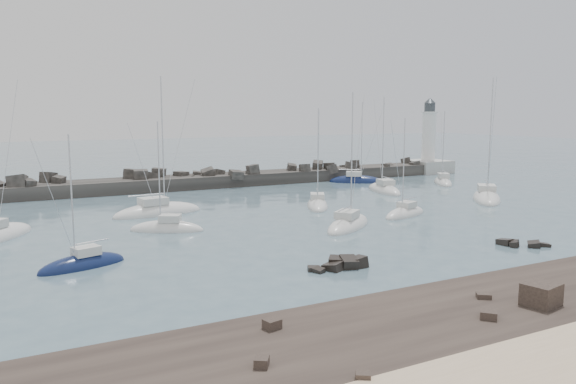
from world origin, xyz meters
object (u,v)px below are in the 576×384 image
object	(u,v)px
sailboat_2	(83,265)
sailboat_11	(486,199)
lighthouse	(428,156)
sailboat_12	(443,183)
sailboat_7	(348,226)
sailboat_6	(317,206)
sailboat_4	(158,213)
sailboat_5	(167,229)
sailboat_10	(384,191)
sailboat_9	(405,214)
sailboat_8	(356,181)

from	to	relation	value
sailboat_2	sailboat_11	bearing A→B (deg)	10.03
lighthouse	sailboat_12	distance (m)	17.76
sailboat_2	sailboat_7	distance (m)	25.32
sailboat_2	sailboat_11	xyz separation A→B (m)	(50.60, 8.95, 0.01)
sailboat_11	sailboat_7	bearing A→B (deg)	-166.60
sailboat_6	sailboat_7	size ratio (longest dim) A/B	0.89
lighthouse	sailboat_7	size ratio (longest dim) A/B	1.03
sailboat_12	sailboat_4	bearing A→B (deg)	-173.66
sailboat_7	sailboat_12	bearing A→B (deg)	33.23
sailboat_6	sailboat_12	size ratio (longest dim) A/B	1.01
sailboat_5	sailboat_10	size ratio (longest dim) A/B	0.78
lighthouse	sailboat_4	bearing A→B (deg)	-160.81
sailboat_10	sailboat_11	world-z (taller)	sailboat_11
lighthouse	sailboat_11	world-z (taller)	sailboat_11
sailboat_9	sailboat_12	bearing A→B (deg)	39.01
sailboat_6	sailboat_8	world-z (taller)	sailboat_8
sailboat_5	sailboat_9	bearing A→B (deg)	-9.64
sailboat_5	sailboat_8	bearing A→B (deg)	31.00
sailboat_2	sailboat_6	world-z (taller)	sailboat_6
sailboat_2	sailboat_12	xyz separation A→B (m)	(57.24, 23.91, 0.02)
sailboat_7	sailboat_2	bearing A→B (deg)	-173.44
sailboat_7	sailboat_9	xyz separation A→B (m)	(9.05, 2.36, -0.01)
lighthouse	sailboat_6	distance (m)	45.26
sailboat_5	sailboat_11	bearing A→B (deg)	-0.81
sailboat_4	sailboat_5	size ratio (longest dim) A/B	1.45
sailboat_2	sailboat_4	xyz separation A→B (m)	(10.52, 18.72, 0.01)
sailboat_9	sailboat_11	world-z (taller)	sailboat_11
sailboat_9	lighthouse	bearing A→B (deg)	45.24
sailboat_12	sailboat_2	bearing A→B (deg)	-157.32
sailboat_7	sailboat_12	world-z (taller)	sailboat_7
lighthouse	sailboat_2	world-z (taller)	lighthouse
lighthouse	sailboat_4	world-z (taller)	sailboat_4
lighthouse	sailboat_4	xyz separation A→B (m)	(-56.56, -19.69, -2.94)
sailboat_4	sailboat_11	xyz separation A→B (m)	(40.08, -9.77, -0.00)
sailboat_2	sailboat_6	xyz separation A→B (m)	(28.67, 14.65, -0.00)
sailboat_2	sailboat_5	distance (m)	13.08
sailboat_6	sailboat_8	xyz separation A→B (m)	(17.81, 17.46, 0.01)
sailboat_10	sailboat_11	bearing A→B (deg)	-61.01
sailboat_6	sailboat_7	distance (m)	12.27
sailboat_2	sailboat_6	size ratio (longest dim) A/B	0.83
sailboat_9	sailboat_2	bearing A→B (deg)	-171.27
sailboat_8	sailboat_9	xyz separation A→B (m)	(-12.28, -26.85, -0.01)
sailboat_6	sailboat_7	xyz separation A→B (m)	(-3.52, -11.75, 0.01)
sailboat_11	sailboat_12	distance (m)	16.37
sailboat_6	sailboat_11	xyz separation A→B (m)	(21.92, -5.69, 0.01)
sailboat_2	sailboat_5	world-z (taller)	sailboat_5
lighthouse	sailboat_7	distance (m)	55.03
sailboat_10	sailboat_2	bearing A→B (deg)	-154.00
lighthouse	sailboat_6	world-z (taller)	lighthouse
sailboat_5	sailboat_6	bearing A→B (deg)	14.50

